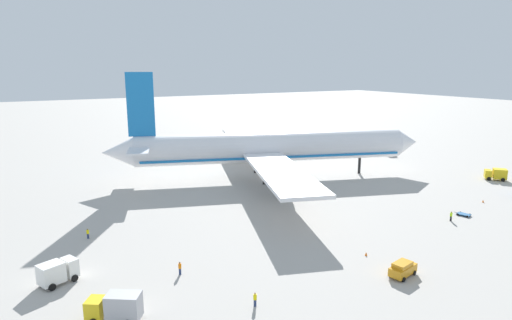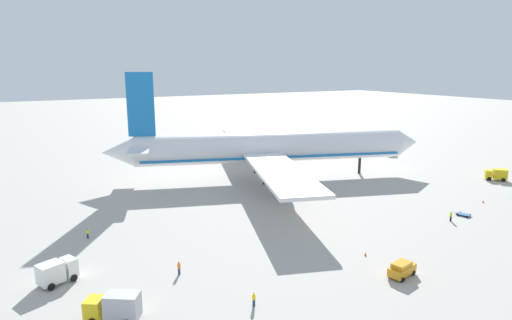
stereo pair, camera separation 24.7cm
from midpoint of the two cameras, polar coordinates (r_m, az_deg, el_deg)
The scene contains 14 objects.
ground_plane at distance 106.16m, azimuth 2.12°, elevation -2.33°, with size 600.00×600.00×0.00m, color #ADA8A0.
airliner at distance 104.18m, azimuth 1.49°, elevation 1.61°, with size 76.07×76.41×25.57m.
service_truck_1 at distance 50.63m, azimuth -18.16°, elevation -17.97°, with size 5.97×4.89×3.21m.
service_truck_2 at distance 118.46m, azimuth 29.13°, elevation -1.61°, with size 4.94×5.13×2.76m.
service_truck_3 at distance 60.97m, azimuth -24.89°, elevation -13.23°, with size 5.06×3.84×2.93m.
service_van at distance 60.66m, azimuth 18.71°, elevation -13.46°, with size 4.42×2.77×1.97m.
baggage_cart_0 at distance 88.02m, azimuth 25.70°, elevation -6.48°, with size 2.02×2.90×0.40m.
baggage_cart_1 at distance 137.34m, azimuth 17.49°, elevation 0.77°, with size 3.49×2.50×1.36m.
ground_worker_0 at distance 83.90m, azimuth 24.31°, elevation -6.77°, with size 0.54×0.54×1.79m.
ground_worker_2 at distance 58.94m, azimuth -10.16°, elevation -13.89°, with size 0.53×0.53×1.77m.
ground_worker_3 at distance 51.35m, azimuth -0.27°, elevation -17.93°, with size 0.46×0.46×1.70m.
ground_worker_4 at distance 74.17m, azimuth -21.44°, elevation -9.04°, with size 0.54×0.54×1.64m.
traffic_cone_0 at distance 98.16m, azimuth 27.76°, elevation -4.82°, with size 0.36×0.36×0.55m, color orange.
traffic_cone_1 at distance 65.51m, azimuth 14.25°, elevation -11.93°, with size 0.36×0.36×0.55m, color orange.
Camera 1 is at (-53.40, -87.81, 26.65)m, focal length 30.25 mm.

